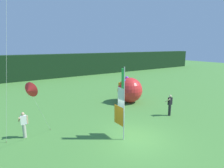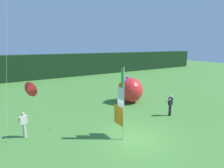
{
  "view_description": "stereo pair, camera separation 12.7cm",
  "coord_description": "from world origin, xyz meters",
  "px_view_note": "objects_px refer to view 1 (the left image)",
  "views": [
    {
      "loc": [
        -7.28,
        -8.21,
        5.75
      ],
      "look_at": [
        0.04,
        2.78,
        3.06
      ],
      "focal_mm": 30.19,
      "sensor_mm": 36.0,
      "label": 1
    },
    {
      "loc": [
        -7.18,
        -8.28,
        5.75
      ],
      "look_at": [
        0.04,
        2.78,
        3.06
      ],
      "focal_mm": 30.19,
      "sensor_mm": 36.0,
      "label": 2
    }
  ],
  "objects_px": {
    "banner_flag": "(121,105)",
    "inflatable_balloon": "(130,90)",
    "person_near_banner": "(170,105)",
    "kite_red_delta_0": "(29,91)",
    "person_mid_field": "(24,124)"
  },
  "relations": [
    {
      "from": "person_near_banner",
      "to": "kite_red_delta_0",
      "type": "xyz_separation_m",
      "value": [
        -10.71,
        -0.08,
        2.64
      ]
    },
    {
      "from": "banner_flag",
      "to": "kite_red_delta_0",
      "type": "bearing_deg",
      "value": 170.92
    },
    {
      "from": "banner_flag",
      "to": "person_near_banner",
      "type": "height_order",
      "value": "banner_flag"
    },
    {
      "from": "person_near_banner",
      "to": "person_mid_field",
      "type": "relative_size",
      "value": 1.05
    },
    {
      "from": "person_near_banner",
      "to": "inflatable_balloon",
      "type": "height_order",
      "value": "inflatable_balloon"
    },
    {
      "from": "banner_flag",
      "to": "inflatable_balloon",
      "type": "height_order",
      "value": "banner_flag"
    },
    {
      "from": "banner_flag",
      "to": "person_mid_field",
      "type": "height_order",
      "value": "banner_flag"
    },
    {
      "from": "banner_flag",
      "to": "kite_red_delta_0",
      "type": "distance_m",
      "value": 5.26
    },
    {
      "from": "banner_flag",
      "to": "person_mid_field",
      "type": "relative_size",
      "value": 2.68
    },
    {
      "from": "banner_flag",
      "to": "inflatable_balloon",
      "type": "distance_m",
      "value": 7.87
    },
    {
      "from": "banner_flag",
      "to": "inflatable_balloon",
      "type": "bearing_deg",
      "value": 46.98
    },
    {
      "from": "person_near_banner",
      "to": "banner_flag",
      "type": "bearing_deg",
      "value": -171.2
    },
    {
      "from": "person_mid_field",
      "to": "inflatable_balloon",
      "type": "distance_m",
      "value": 10.69
    },
    {
      "from": "banner_flag",
      "to": "kite_red_delta_0",
      "type": "relative_size",
      "value": 1.14
    },
    {
      "from": "person_near_banner",
      "to": "kite_red_delta_0",
      "type": "height_order",
      "value": "kite_red_delta_0"
    }
  ]
}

